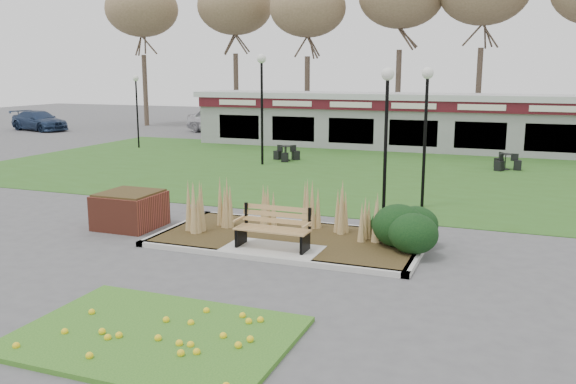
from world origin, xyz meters
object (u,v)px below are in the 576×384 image
(lamp_post_near_left, at_px, (387,110))
(lamp_post_mid_left, at_px, (262,85))
(park_bench, at_px, (274,227))
(car_silver, at_px, (217,121))
(lamp_post_mid_right, at_px, (426,106))
(lamp_post_far_left, at_px, (136,95))
(food_pavilion, at_px, (418,121))
(bistro_set_c, at_px, (505,164))
(bistro_set_a, at_px, (286,156))
(brick_planter, at_px, (130,210))
(car_blue, at_px, (39,121))
(car_black, at_px, (294,127))

(lamp_post_near_left, bearing_deg, lamp_post_mid_left, 131.27)
(park_bench, relative_size, car_silver, 0.35)
(lamp_post_mid_right, distance_m, lamp_post_far_left, 18.76)
(lamp_post_mid_left, bearing_deg, park_bench, -65.43)
(lamp_post_mid_left, bearing_deg, lamp_post_mid_right, -37.47)
(food_pavilion, height_order, lamp_post_near_left, lamp_post_near_left)
(lamp_post_mid_right, xyz_separation_m, bistro_set_c, (2.11, 8.34, -2.79))
(lamp_post_mid_left, xyz_separation_m, bistro_set_a, (0.53, 1.52, -3.22))
(bistro_set_c, bearing_deg, brick_planter, -123.37)
(food_pavilion, height_order, lamp_post_mid_right, lamp_post_mid_right)
(bistro_set_c, bearing_deg, car_blue, 168.02)
(car_black, relative_size, car_blue, 0.86)
(brick_planter, xyz_separation_m, car_blue, (-21.60, 20.00, 0.20))
(car_black, bearing_deg, bistro_set_a, -136.73)
(lamp_post_mid_right, bearing_deg, lamp_post_near_left, -108.94)
(car_silver, height_order, car_black, car_silver)
(car_black, distance_m, car_blue, 18.10)
(bistro_set_c, bearing_deg, car_black, 146.13)
(lamp_post_mid_left, distance_m, car_silver, 14.58)
(car_black, height_order, car_blue, car_blue)
(food_pavilion, height_order, bistro_set_a, food_pavilion)
(bistro_set_a, distance_m, bistro_set_c, 9.49)
(lamp_post_mid_left, xyz_separation_m, bistro_set_c, (9.98, 2.31, -3.22))
(bistro_set_a, relative_size, bistro_set_c, 0.97)
(brick_planter, bearing_deg, bistro_set_c, 56.63)
(car_blue, bearing_deg, bistro_set_a, -95.10)
(lamp_post_far_left, bearing_deg, park_bench, -47.08)
(lamp_post_mid_right, xyz_separation_m, lamp_post_far_left, (-16.40, 9.12, -0.24))
(lamp_post_far_left, bearing_deg, bistro_set_c, -2.39)
(brick_planter, xyz_separation_m, bistro_set_c, (8.91, 13.53, -0.24))
(lamp_post_mid_right, relative_size, car_silver, 0.87)
(car_silver, bearing_deg, car_blue, 126.59)
(bistro_set_c, relative_size, car_blue, 0.27)
(park_bench, height_order, car_black, car_black)
(lamp_post_far_left, bearing_deg, lamp_post_near_left, -35.61)
(food_pavilion, relative_size, lamp_post_far_left, 6.43)
(lamp_post_mid_left, bearing_deg, brick_planter, -84.54)
(bistro_set_a, distance_m, car_black, 9.70)
(food_pavilion, xyz_separation_m, bistro_set_c, (4.51, -5.43, -1.23))
(car_black, bearing_deg, lamp_post_far_left, 166.67)
(food_pavilion, relative_size, car_black, 6.18)
(lamp_post_mid_right, bearing_deg, bistro_set_a, 134.20)
(lamp_post_mid_right, height_order, lamp_post_far_left, lamp_post_mid_right)
(food_pavilion, xyz_separation_m, bistro_set_a, (-4.94, -6.23, -1.23))
(bistro_set_c, bearing_deg, lamp_post_far_left, 177.61)
(lamp_post_far_left, bearing_deg, car_silver, 88.54)
(car_black, bearing_deg, bistro_set_c, -99.00)
(brick_planter, distance_m, bistro_set_c, 16.20)
(bistro_set_c, bearing_deg, lamp_post_near_left, -105.18)
(car_blue, bearing_deg, car_black, -69.96)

